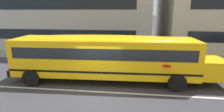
# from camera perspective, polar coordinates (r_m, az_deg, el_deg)

# --- Properties ---
(ground_plane) EXTENTS (400.00, 400.00, 0.00)m
(ground_plane) POSITION_cam_1_polar(r_m,az_deg,el_deg) (10.20, -4.64, -11.37)
(ground_plane) COLOR #38383D
(sidewalk_far) EXTENTS (120.00, 3.00, 0.01)m
(sidewalk_far) POSITION_cam_1_polar(r_m,az_deg,el_deg) (17.67, 0.54, -0.22)
(sidewalk_far) COLOR gray
(sidewalk_far) RESTS_ON ground_plane
(lane_centreline) EXTENTS (110.00, 0.16, 0.01)m
(lane_centreline) POSITION_cam_1_polar(r_m,az_deg,el_deg) (10.20, -4.64, -11.35)
(lane_centreline) COLOR silver
(lane_centreline) RESTS_ON ground_plane
(school_bus) EXTENTS (13.18, 3.14, 2.93)m
(school_bus) POSITION_cam_1_polar(r_m,az_deg,el_deg) (11.20, -1.24, 0.49)
(school_bus) COLOR yellow
(school_bus) RESTS_ON ground_plane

